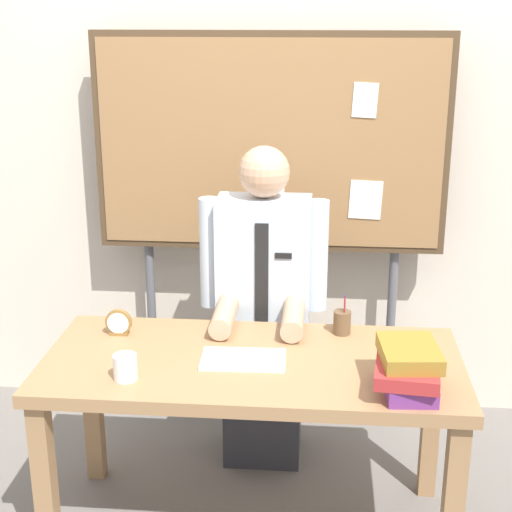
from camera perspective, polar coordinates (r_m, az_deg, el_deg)
back_wall at (r=3.76m, az=1.28°, el=8.21°), size 6.40×0.08×2.70m
desk at (r=2.93m, az=-0.29°, el=-9.36°), size 1.56×0.71×0.74m
person at (r=3.40m, az=0.56°, el=-4.73°), size 0.55×0.56×1.44m
bulletin_board at (r=3.55m, az=1.07°, el=7.94°), size 1.63×0.09×1.89m
book_stack at (r=2.68m, az=11.21°, el=-8.17°), size 0.24×0.30×0.16m
open_notebook at (r=2.87m, az=-0.95°, el=-7.68°), size 0.32×0.20×0.01m
desk_clock at (r=3.12m, az=-10.14°, el=-4.94°), size 0.11×0.04×0.11m
coffee_mug at (r=2.76m, az=-9.67°, el=-8.12°), size 0.08×0.08×0.09m
pen_holder at (r=3.10m, az=6.40°, el=-4.90°), size 0.07×0.07×0.16m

